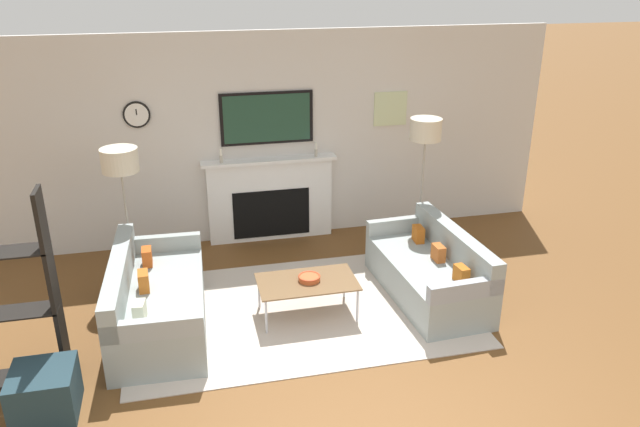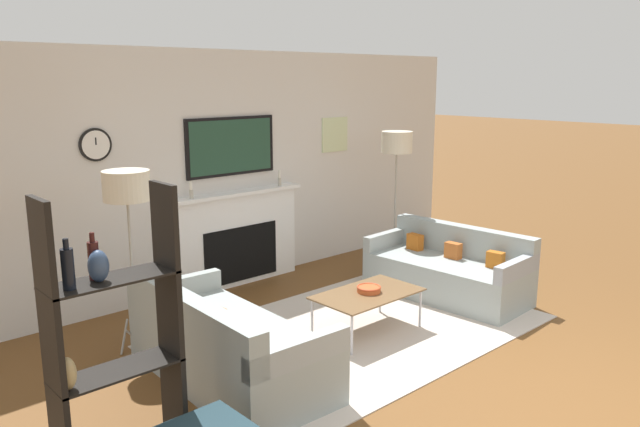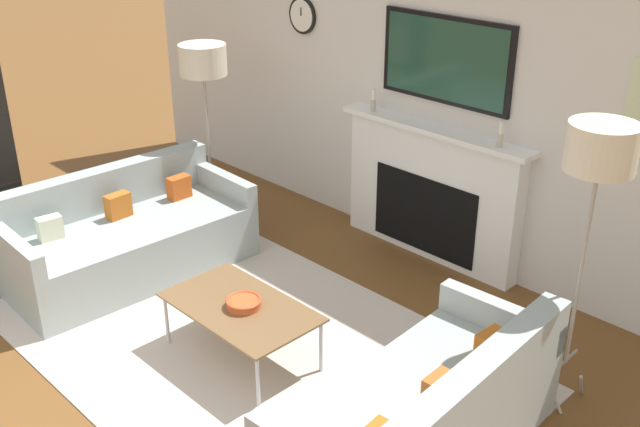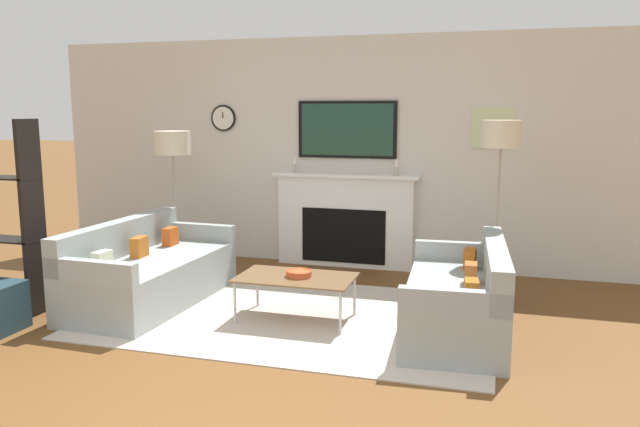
# 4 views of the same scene
# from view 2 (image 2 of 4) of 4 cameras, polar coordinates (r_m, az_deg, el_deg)

# --- Properties ---
(ground_plane) EXTENTS (60.00, 60.00, 0.00)m
(ground_plane) POSITION_cam_2_polar(r_m,az_deg,el_deg) (4.99, 22.87, -17.36)
(ground_plane) COLOR brown
(fireplace_wall) EXTENTS (7.58, 0.28, 2.70)m
(fireplace_wall) POSITION_cam_2_polar(r_m,az_deg,el_deg) (7.30, -8.17, 2.97)
(fireplace_wall) COLOR silver
(fireplace_wall) RESTS_ON ground_plane
(area_rug) EXTENTS (3.57, 2.27, 0.01)m
(area_rug) POSITION_cam_2_polar(r_m,az_deg,el_deg) (6.12, 3.23, -10.65)
(area_rug) COLOR beige
(area_rug) RESTS_ON ground_plane
(couch_left) EXTENTS (0.94, 1.91, 0.79)m
(couch_left) POSITION_cam_2_polar(r_m,az_deg,el_deg) (5.14, -8.62, -12.00)
(couch_left) COLOR #95A19F
(couch_left) RESTS_ON ground_plane
(couch_right) EXTENTS (0.90, 1.80, 0.76)m
(couch_right) POSITION_cam_2_polar(r_m,az_deg,el_deg) (7.10, 11.66, -5.27)
(couch_right) COLOR #95A19F
(couch_right) RESTS_ON ground_plane
(coffee_table) EXTENTS (1.02, 0.60, 0.40)m
(coffee_table) POSITION_cam_2_polar(r_m,az_deg,el_deg) (5.96, 4.37, -7.47)
(coffee_table) COLOR brown
(coffee_table) RESTS_ON ground_plane
(decorative_bowl) EXTENTS (0.23, 0.23, 0.06)m
(decorative_bowl) POSITION_cam_2_polar(r_m,az_deg,el_deg) (5.97, 4.49, -6.88)
(decorative_bowl) COLOR #C15328
(decorative_bowl) RESTS_ON coffee_table
(floor_lamp_left) EXTENTS (0.40, 0.40, 1.63)m
(floor_lamp_left) POSITION_cam_2_polar(r_m,az_deg,el_deg) (5.54, -17.27, 2.21)
(floor_lamp_left) COLOR #9E998E
(floor_lamp_left) RESTS_ON ground_plane
(floor_lamp_right) EXTENTS (0.38, 0.38, 1.76)m
(floor_lamp_right) POSITION_cam_2_polar(r_m,az_deg,el_deg) (7.66, 7.04, 6.27)
(floor_lamp_right) COLOR #9E998E
(floor_lamp_right) RESTS_ON ground_plane
(shelf_unit) EXTENTS (0.76, 0.28, 1.78)m
(shelf_unit) POSITION_cam_2_polar(r_m,az_deg,el_deg) (3.92, -18.49, -10.94)
(shelf_unit) COLOR black
(shelf_unit) RESTS_ON ground_plane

